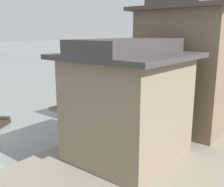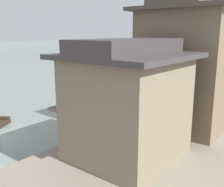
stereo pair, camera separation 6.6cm
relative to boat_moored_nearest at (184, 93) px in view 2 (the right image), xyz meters
name	(u,v)px [view 2 (the right image)]	position (x,y,z in m)	size (l,w,h in m)	color
boat_moored_nearest	(184,93)	(0.00, 0.00, 0.00)	(1.82, 5.47, 0.50)	#423328
boat_moored_second	(205,63)	(-9.87, 34.26, -0.01)	(5.19, 3.03, 0.46)	#232326
boat_moored_third	(176,78)	(-5.70, 9.79, -0.02)	(5.68, 1.12, 0.45)	#232326
boat_moored_far	(186,65)	(-11.73, 27.51, -0.04)	(1.24, 3.58, 0.35)	brown
house_waterfront_nearest	(127,101)	(5.20, -19.11, 3.73)	(6.03, 6.22, 6.14)	#7F705B
house_waterfront_second	(194,63)	(5.53, -11.50, 5.02)	(6.71, 8.36, 8.74)	#75604C
house_waterfront_tall	(223,56)	(5.43, -4.28, 5.04)	(6.50, 5.80, 8.74)	#75604C
mooring_post_dock_near	(106,123)	(1.68, -16.66, 1.10)	(0.20, 0.20, 0.76)	#473828
mooring_post_dock_mid	(181,92)	(1.68, -4.66, 1.18)	(0.20, 0.20, 0.92)	#473828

